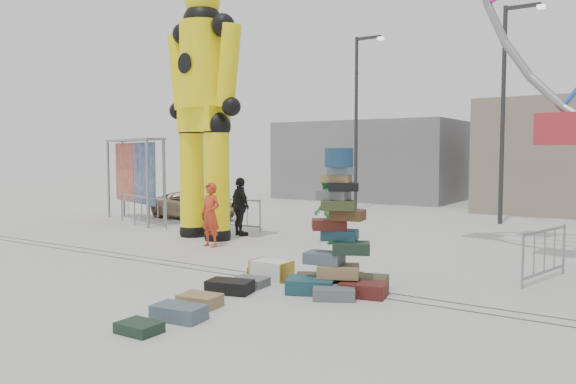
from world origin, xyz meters
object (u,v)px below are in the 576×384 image
Objects in this scene: crash_test_dummy at (203,101)px; banner_scaffold at (134,160)px; barricade_dummy_c at (235,214)px; pedestrian_black at (240,207)px; barricade_dummy_b at (150,212)px; parked_suv at (194,205)px; barricade_dummy_a at (135,209)px; pedestrian_red at (211,215)px; barricade_wheel_front at (544,255)px; steamer_trunk at (271,270)px; lamp_post_left at (358,114)px; lamp_post_right at (506,103)px; suitcase_tower at (338,252)px; pedestrian_green at (328,211)px.

banner_scaffold is (-5.12, 1.73, -1.84)m from crash_test_dummy.
barricade_dummy_c is 1.07× the size of pedestrian_black.
barricade_dummy_b is at bearing 173.53° from crash_test_dummy.
parked_suv reaches higher than barricade_dummy_b.
pedestrian_black is (5.37, -0.37, 0.39)m from barricade_dummy_a.
pedestrian_red is at bearing -69.25° from barricade_dummy_c.
barricade_dummy_b is 4.98m from pedestrian_red.
barricade_dummy_a and barricade_wheel_front have the same top height.
banner_scaffold reaches higher than barricade_dummy_a.
barricade_dummy_b is 3.20m from barricade_dummy_c.
barricade_dummy_a is at bearing 22.25° from pedestrian_black.
crash_test_dummy is at bearing -121.75° from parked_suv.
pedestrian_red is (-3.80, 2.43, 0.71)m from steamer_trunk.
pedestrian_black reaches higher than barricade_wheel_front.
lamp_post_left is at bearing 81.33° from banner_scaffold.
lamp_post_right is 7.28m from lamp_post_left.
banner_scaffold is at bearing 157.81° from parked_suv.
suitcase_tower is at bearing -3.90° from banner_scaffold.
barricade_wheel_front is (2.85, -9.26, -3.93)m from lamp_post_right.
pedestrian_red is 0.97× the size of pedestrian_black.
banner_scaffold is 2.30× the size of pedestrian_green.
crash_test_dummy reaches higher than parked_suv.
lamp_post_right is 13.13m from steamer_trunk.
lamp_post_right is 4.00× the size of barricade_dummy_b.
barricade_dummy_b is at bearing 28.87° from pedestrian_black.
parked_suv is (-10.79, -5.09, -3.93)m from lamp_post_right.
lamp_post_right is at bearing 110.98° from pedestrian_green.
lamp_post_right is at bearing 69.24° from suitcase_tower.
barricade_dummy_c is at bearing 120.59° from pedestrian_red.
barricade_wheel_front is 8.64m from pedestrian_red.
pedestrian_green reaches higher than pedestrian_black.
barricade_dummy_c is (4.78, 0.19, -1.84)m from banner_scaffold.
pedestrian_green is at bearing 87.62° from barricade_wheel_front.
suitcase_tower is 1.37× the size of barricade_dummy_c.
suitcase_tower is 11.02m from barricade_dummy_b.
pedestrian_green is (-6.15, 1.79, 0.40)m from barricade_wheel_front.
lamp_post_right is 1.83× the size of banner_scaffold.
lamp_post_left is at bearing 75.21° from barricade_dummy_a.
pedestrian_red is (4.56, -1.95, 0.36)m from barricade_dummy_b.
lamp_post_left is at bearing -60.17° from pedestrian_black.
barricade_dummy_b is (1.75, -0.87, -1.84)m from banner_scaffold.
parked_suv is at bearing -152.77° from pedestrian_green.
barricade_dummy_c is at bearing 18.62° from barricade_dummy_a.
steamer_trunk is 0.42× the size of barricade_dummy_c.
barricade_dummy_b is at bearing -131.93° from pedestrian_green.
barricade_dummy_a is 1.52m from barricade_dummy_b.
suitcase_tower is 1.37× the size of barricade_dummy_a.
lamp_post_right is 10.73m from barricade_dummy_c.
lamp_post_left is at bearing 156.17° from pedestrian_green.
lamp_post_right reaches higher than pedestrian_red.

